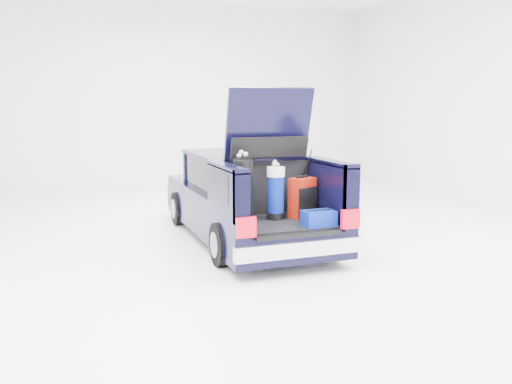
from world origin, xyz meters
name	(u,v)px	position (x,y,z in m)	size (l,w,h in m)	color
ground	(246,239)	(0.00, 0.00, 0.00)	(14.00, 14.00, 0.00)	white
car	(244,198)	(0.00, 0.11, 0.67)	(1.87, 4.65, 2.47)	black
red_suitcase	(302,198)	(0.41, -1.33, 0.89)	(0.43, 0.38, 0.61)	#790E04
black_golf_bag	(243,190)	(-0.50, -1.33, 1.05)	(0.32, 0.38, 1.00)	black
blue_golf_bag	(276,192)	(0.01, -1.29, 0.99)	(0.29, 0.29, 0.85)	black
blue_duffel	(319,218)	(0.40, -1.90, 0.70)	(0.44, 0.30, 0.23)	navy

